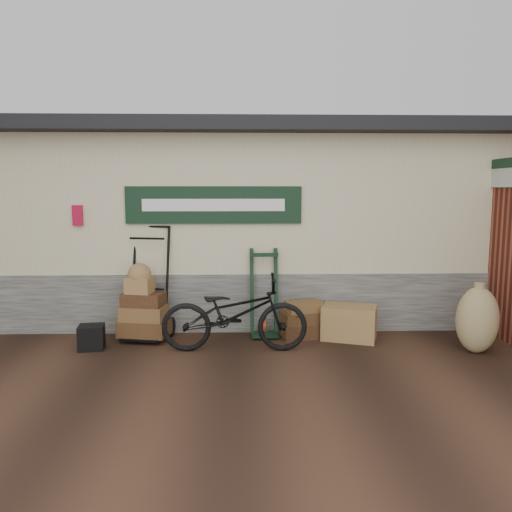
{
  "coord_description": "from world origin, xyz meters",
  "views": [
    {
      "loc": [
        0.1,
        -6.46,
        2.18
      ],
      "look_at": [
        0.32,
        0.9,
        1.19
      ],
      "focal_mm": 35.0,
      "sensor_mm": 36.0,
      "label": 1
    }
  ],
  "objects_px": {
    "suitcase_stack": "(301,319)",
    "bicycle": "(234,309)",
    "green_barrow": "(264,293)",
    "black_trunk": "(91,337)",
    "porter_trolley": "(148,281)",
    "wicker_hamper": "(349,322)"
  },
  "relations": [
    {
      "from": "green_barrow",
      "to": "wicker_hamper",
      "type": "height_order",
      "value": "green_barrow"
    },
    {
      "from": "bicycle",
      "to": "black_trunk",
      "type": "bearing_deg",
      "value": 87.08
    },
    {
      "from": "wicker_hamper",
      "to": "bicycle",
      "type": "height_order",
      "value": "bicycle"
    },
    {
      "from": "suitcase_stack",
      "to": "wicker_hamper",
      "type": "relative_size",
      "value": 0.82
    },
    {
      "from": "suitcase_stack",
      "to": "wicker_hamper",
      "type": "distance_m",
      "value": 0.7
    },
    {
      "from": "porter_trolley",
      "to": "black_trunk",
      "type": "relative_size",
      "value": 4.98
    },
    {
      "from": "porter_trolley",
      "to": "suitcase_stack",
      "type": "height_order",
      "value": "porter_trolley"
    },
    {
      "from": "suitcase_stack",
      "to": "bicycle",
      "type": "height_order",
      "value": "bicycle"
    },
    {
      "from": "porter_trolley",
      "to": "green_barrow",
      "type": "bearing_deg",
      "value": 12.15
    },
    {
      "from": "wicker_hamper",
      "to": "bicycle",
      "type": "distance_m",
      "value": 1.77
    },
    {
      "from": "suitcase_stack",
      "to": "black_trunk",
      "type": "xyz_separation_m",
      "value": [
        -2.94,
        -0.47,
        -0.11
      ]
    },
    {
      "from": "black_trunk",
      "to": "green_barrow",
      "type": "bearing_deg",
      "value": 14.0
    },
    {
      "from": "suitcase_stack",
      "to": "bicycle",
      "type": "relative_size",
      "value": 0.31
    },
    {
      "from": "green_barrow",
      "to": "wicker_hamper",
      "type": "relative_size",
      "value": 1.71
    },
    {
      "from": "suitcase_stack",
      "to": "wicker_hamper",
      "type": "height_order",
      "value": "suitcase_stack"
    },
    {
      "from": "wicker_hamper",
      "to": "black_trunk",
      "type": "distance_m",
      "value": 3.65
    },
    {
      "from": "green_barrow",
      "to": "black_trunk",
      "type": "xyz_separation_m",
      "value": [
        -2.4,
        -0.6,
        -0.48
      ]
    },
    {
      "from": "porter_trolley",
      "to": "suitcase_stack",
      "type": "relative_size",
      "value": 2.71
    },
    {
      "from": "porter_trolley",
      "to": "wicker_hamper",
      "type": "relative_size",
      "value": 2.21
    },
    {
      "from": "bicycle",
      "to": "suitcase_stack",
      "type": "bearing_deg",
      "value": -58.94
    },
    {
      "from": "porter_trolley",
      "to": "bicycle",
      "type": "distance_m",
      "value": 1.47
    },
    {
      "from": "porter_trolley",
      "to": "wicker_hamper",
      "type": "distance_m",
      "value": 3.01
    }
  ]
}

